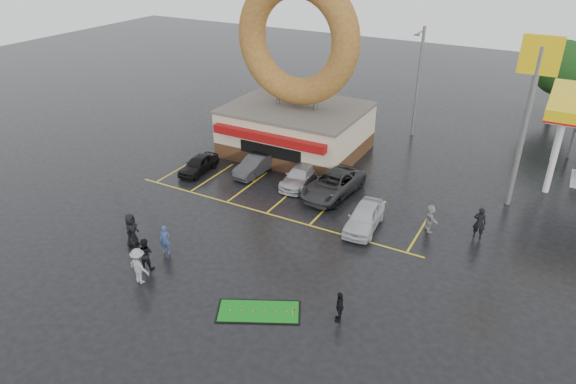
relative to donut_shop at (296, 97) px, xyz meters
The scene contains 20 objects.
ground 14.04m from the donut_shop, 76.98° to the right, with size 120.00×120.00×0.00m, color black.
donut_shop is the anchor object (origin of this frame).
shell_sign 16.29m from the donut_shop, ahead, with size 2.20×0.36×10.60m.
streetlight_left 9.87m from the donut_shop, 135.22° to the left, with size 0.40×2.21×9.00m.
streetlight_mid 10.59m from the donut_shop, 48.62° to the left, with size 0.40×2.21×9.00m.
tree_far_d 25.52m from the donut_shop, 48.22° to the left, with size 4.90×4.90×7.00m.
car_black 8.93m from the donut_shop, 122.72° to the right, with size 1.48×3.67×1.25m, color black.
car_dgrey 6.29m from the donut_shop, 97.53° to the right, with size 1.40×4.02×1.32m, color #2D2D30.
car_silver 6.95m from the donut_shop, 59.21° to the right, with size 1.75×4.29×1.25m, color #AEAEB3.
car_grey 8.51m from the donut_shop, 43.28° to the right, with size 2.50×5.42×1.51m, color #2D2E30.
car_white 12.73m from the donut_shop, 42.67° to the right, with size 1.70×4.23×1.44m, color silver.
person_blue 16.35m from the donut_shop, 88.39° to the right, with size 0.62×0.40×1.69m, color navy.
person_blackjkt 17.87m from the donut_shop, 88.50° to the right, with size 0.86×0.67×1.77m, color black.
person_hoodie 18.90m from the donut_shop, 86.84° to the right, with size 1.26×0.72×1.95m, color gray.
person_bystander 16.70m from the donut_shop, 95.90° to the right, with size 0.97×0.63×1.98m, color black.
person_cameraman 19.96m from the donut_shop, 56.24° to the right, with size 0.91×0.38×1.55m, color black.
person_walker_near 14.56m from the donut_shop, 28.37° to the right, with size 1.57×0.50×1.70m, color gray.
person_walker_far 16.61m from the donut_shop, 22.03° to the right, with size 0.71×0.46×1.93m, color black.
dumpster 6.20m from the donut_shop, 157.07° to the right, with size 1.80×1.20×1.30m, color #163A16.
putting_green 19.64m from the donut_shop, 67.17° to the right, with size 4.21×3.24×0.49m.
Camera 1 is at (14.55, -20.25, 16.01)m, focal length 32.00 mm.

